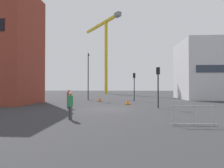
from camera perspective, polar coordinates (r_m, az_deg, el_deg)
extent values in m
plane|color=#333335|center=(17.10, -1.55, -7.84)|extent=(160.00, 160.00, 0.00)
cube|color=silver|center=(35.67, 30.65, 3.74)|extent=(12.98, 8.41, 9.74)
cylinder|color=gold|center=(54.67, -1.87, 8.15)|extent=(0.90, 0.90, 21.30)
cube|color=gold|center=(60.18, -3.60, 18.15)|extent=(11.98, 15.78, 0.70)
cube|color=slate|center=(52.65, 1.84, 21.01)|extent=(2.04, 2.16, 1.10)
cylinder|color=black|center=(28.60, -7.50, 2.36)|extent=(0.14, 0.14, 7.37)
cube|color=black|center=(29.66, -7.36, 9.22)|extent=(0.22, 1.31, 0.10)
ellipsoid|color=silver|center=(30.30, -7.24, 8.96)|extent=(0.44, 0.24, 0.16)
cylinder|color=black|center=(26.60, 7.02, -1.70)|extent=(0.12, 0.12, 3.38)
cube|color=black|center=(26.65, 7.01, 2.68)|extent=(0.36, 0.34, 0.70)
sphere|color=#390605|center=(26.73, 6.66, 3.15)|extent=(0.11, 0.11, 0.11)
sphere|color=#3C2905|center=(26.71, 6.66, 2.68)|extent=(0.11, 0.11, 0.11)
sphere|color=green|center=(26.70, 6.66, 2.20)|extent=(0.11, 0.11, 0.11)
cylinder|color=black|center=(18.23, 14.31, -2.21)|extent=(0.12, 0.12, 3.28)
cube|color=black|center=(18.30, 14.29, 4.03)|extent=(0.36, 0.37, 0.70)
sphere|color=#390605|center=(18.44, 13.90, 4.68)|extent=(0.11, 0.11, 0.11)
sphere|color=#F2A514|center=(18.42, 13.91, 4.00)|extent=(0.11, 0.11, 0.11)
sphere|color=#07330F|center=(18.40, 13.91, 3.32)|extent=(0.11, 0.11, 0.11)
cylinder|color=#4C4C51|center=(11.76, -12.73, -8.96)|extent=(0.14, 0.14, 0.83)
cylinder|color=#4C4C51|center=(11.93, -13.24, -8.84)|extent=(0.14, 0.14, 0.83)
cylinder|color=#2D844C|center=(11.76, -12.97, -5.23)|extent=(0.34, 0.34, 0.69)
sphere|color=tan|center=(11.74, -12.97, -3.00)|extent=(0.22, 0.22, 0.22)
cylinder|color=#33519E|center=(18.05, -13.15, -6.07)|extent=(0.14, 0.14, 0.87)
cylinder|color=#33519E|center=(18.12, -13.75, -6.04)|extent=(0.14, 0.14, 0.87)
cylinder|color=red|center=(18.03, -13.44, -3.55)|extent=(0.34, 0.34, 0.72)
sphere|color=tan|center=(18.01, -13.43, -2.03)|extent=(0.23, 0.23, 0.23)
cube|color=#9EA0A5|center=(10.57, 24.21, -6.35)|extent=(2.36, 0.08, 0.06)
cube|color=#9EA0A5|center=(10.70, 24.25, -11.42)|extent=(2.36, 0.08, 0.06)
cylinder|color=#9EA0A5|center=(10.30, 18.63, -9.47)|extent=(0.04, 0.04, 1.05)
cylinder|color=#9EA0A5|center=(10.63, 24.23, -9.17)|extent=(0.04, 0.04, 1.05)
cylinder|color=#9EA0A5|center=(11.05, 29.44, -8.81)|extent=(0.04, 0.04, 1.05)
cube|color=#B2B5BA|center=(28.98, 5.58, -2.90)|extent=(0.09, 2.33, 0.06)
cube|color=#B2B5BA|center=(29.03, 5.58, -4.77)|extent=(0.09, 2.33, 0.06)
cylinder|color=#B2B5BA|center=(27.96, 5.68, -4.05)|extent=(0.04, 0.04, 1.05)
cylinder|color=#B2B5BA|center=(29.01, 5.58, -3.93)|extent=(0.04, 0.04, 1.05)
cylinder|color=#B2B5BA|center=(30.05, 5.49, -3.83)|extent=(0.04, 0.04, 1.05)
cube|color=black|center=(21.22, 4.95, -6.44)|extent=(0.65, 0.65, 0.03)
cone|color=orange|center=(21.19, 4.95, -5.59)|extent=(0.50, 0.50, 0.66)
cube|color=black|center=(26.18, -3.83, -5.38)|extent=(0.63, 0.63, 0.03)
cone|color=orange|center=(26.16, -3.83, -4.72)|extent=(0.49, 0.49, 0.64)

